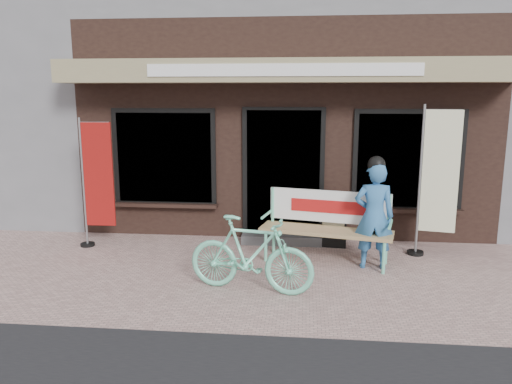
# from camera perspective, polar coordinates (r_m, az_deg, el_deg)

# --- Properties ---
(ground) EXTENTS (70.00, 70.00, 0.00)m
(ground) POSITION_cam_1_polar(r_m,az_deg,el_deg) (6.63, 2.24, -10.18)
(ground) COLOR tan
(ground) RESTS_ON ground
(storefront) EXTENTS (7.00, 6.77, 6.00)m
(storefront) POSITION_cam_1_polar(r_m,az_deg,el_deg) (11.14, 3.95, 14.17)
(storefront) COLOR black
(storefront) RESTS_ON ground
(bench) EXTENTS (1.94, 0.87, 1.02)m
(bench) POSITION_cam_1_polar(r_m,az_deg,el_deg) (7.32, 8.15, -3.28)
(bench) COLOR #72E0B9
(bench) RESTS_ON ground
(person) EXTENTS (0.56, 0.38, 1.59)m
(person) POSITION_cam_1_polar(r_m,az_deg,el_deg) (7.09, 13.35, -2.44)
(person) COLOR teal
(person) RESTS_ON ground
(bicycle) EXTENTS (1.65, 0.76, 0.96)m
(bicycle) POSITION_cam_1_polar(r_m,az_deg,el_deg) (6.17, -0.60, -7.13)
(bicycle) COLOR #72E0B9
(bicycle) RESTS_ON ground
(nobori_red) EXTENTS (0.60, 0.23, 2.05)m
(nobori_red) POSITION_cam_1_polar(r_m,az_deg,el_deg) (8.21, -17.81, 1.16)
(nobori_red) COLOR gray
(nobori_red) RESTS_ON ground
(nobori_cream) EXTENTS (0.67, 0.29, 2.27)m
(nobori_cream) POSITION_cam_1_polar(r_m,az_deg,el_deg) (7.79, 19.92, 1.32)
(nobori_cream) COLOR gray
(nobori_cream) RESTS_ON ground
(menu_stand) EXTENTS (0.42, 0.13, 0.82)m
(menu_stand) POSITION_cam_1_polar(r_m,az_deg,el_deg) (7.99, 8.86, -3.39)
(menu_stand) COLOR black
(menu_stand) RESTS_ON ground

